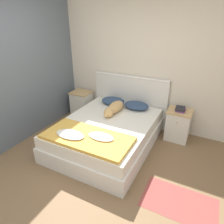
{
  "coord_description": "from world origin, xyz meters",
  "views": [
    {
      "loc": [
        1.35,
        -1.65,
        2.13
      ],
      "look_at": [
        -0.13,
        1.24,
        0.58
      ],
      "focal_mm": 32.0,
      "sensor_mm": 36.0,
      "label": 1
    }
  ],
  "objects_px": {
    "nightstand_right": "(178,125)",
    "dog": "(114,108)",
    "nightstand_left": "(82,104)",
    "pillow_right": "(136,105)",
    "pillow_left": "(113,101)",
    "bed": "(107,133)",
    "book_stack": "(180,109)"
  },
  "relations": [
    {
      "from": "bed",
      "to": "book_stack",
      "type": "distance_m",
      "value": 1.4
    },
    {
      "from": "pillow_left",
      "to": "book_stack",
      "type": "relative_size",
      "value": 2.27
    },
    {
      "from": "nightstand_right",
      "to": "pillow_right",
      "type": "bearing_deg",
      "value": -177.87
    },
    {
      "from": "pillow_left",
      "to": "dog",
      "type": "bearing_deg",
      "value": -60.28
    },
    {
      "from": "bed",
      "to": "nightstand_right",
      "type": "height_order",
      "value": "nightstand_right"
    },
    {
      "from": "nightstand_left",
      "to": "nightstand_right",
      "type": "bearing_deg",
      "value": 0.0
    },
    {
      "from": "nightstand_right",
      "to": "book_stack",
      "type": "bearing_deg",
      "value": -90.79
    },
    {
      "from": "dog",
      "to": "book_stack",
      "type": "distance_m",
      "value": 1.21
    },
    {
      "from": "bed",
      "to": "pillow_right",
      "type": "distance_m",
      "value": 0.86
    },
    {
      "from": "nightstand_left",
      "to": "book_stack",
      "type": "distance_m",
      "value": 2.21
    },
    {
      "from": "dog",
      "to": "nightstand_left",
      "type": "bearing_deg",
      "value": 159.22
    },
    {
      "from": "nightstand_right",
      "to": "pillow_right",
      "type": "xyz_separation_m",
      "value": [
        -0.83,
        -0.03,
        0.24
      ]
    },
    {
      "from": "pillow_right",
      "to": "book_stack",
      "type": "relative_size",
      "value": 2.27
    },
    {
      "from": "bed",
      "to": "dog",
      "type": "bearing_deg",
      "value": 97.59
    },
    {
      "from": "bed",
      "to": "dog",
      "type": "relative_size",
      "value": 2.72
    },
    {
      "from": "pillow_left",
      "to": "bed",
      "type": "bearing_deg",
      "value": -71.02
    },
    {
      "from": "nightstand_left",
      "to": "nightstand_right",
      "type": "distance_m",
      "value": 2.18
    },
    {
      "from": "nightstand_right",
      "to": "pillow_left",
      "type": "height_order",
      "value": "pillow_left"
    },
    {
      "from": "nightstand_left",
      "to": "pillow_right",
      "type": "distance_m",
      "value": 1.37
    },
    {
      "from": "pillow_right",
      "to": "book_stack",
      "type": "xyz_separation_m",
      "value": [
        0.83,
        0.02,
        0.08
      ]
    },
    {
      "from": "bed",
      "to": "nightstand_left",
      "type": "distance_m",
      "value": 1.35
    },
    {
      "from": "nightstand_right",
      "to": "pillow_left",
      "type": "bearing_deg",
      "value": -178.69
    },
    {
      "from": "nightstand_left",
      "to": "dog",
      "type": "xyz_separation_m",
      "value": [
        1.04,
        -0.39,
        0.27
      ]
    },
    {
      "from": "bed",
      "to": "book_stack",
      "type": "bearing_deg",
      "value": 35.56
    },
    {
      "from": "book_stack",
      "to": "bed",
      "type": "bearing_deg",
      "value": -144.44
    },
    {
      "from": "nightstand_right",
      "to": "pillow_right",
      "type": "relative_size",
      "value": 1.2
    },
    {
      "from": "nightstand_right",
      "to": "book_stack",
      "type": "distance_m",
      "value": 0.33
    },
    {
      "from": "bed",
      "to": "pillow_left",
      "type": "distance_m",
      "value": 0.86
    },
    {
      "from": "bed",
      "to": "nightstand_left",
      "type": "relative_size",
      "value": 3.34
    },
    {
      "from": "bed",
      "to": "pillow_right",
      "type": "bearing_deg",
      "value": 71.02
    },
    {
      "from": "nightstand_right",
      "to": "dog",
      "type": "xyz_separation_m",
      "value": [
        -1.14,
        -0.39,
        0.27
      ]
    },
    {
      "from": "nightstand_left",
      "to": "bed",
      "type": "bearing_deg",
      "value": -35.77
    }
  ]
}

